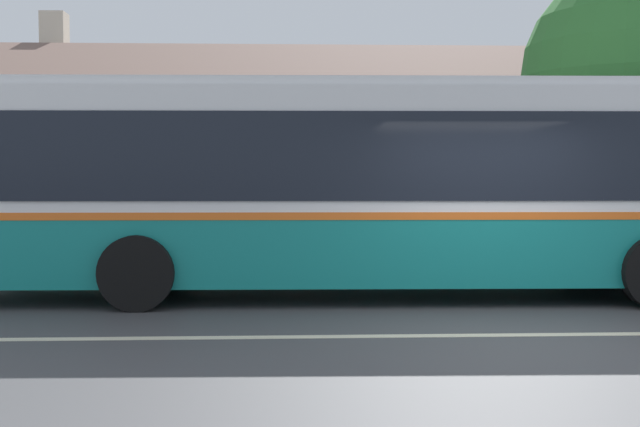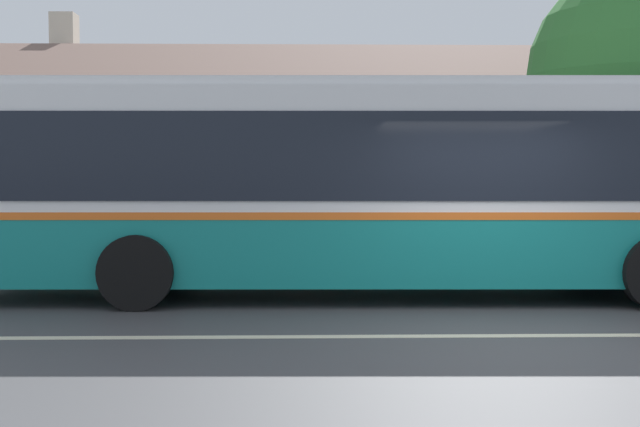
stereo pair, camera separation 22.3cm
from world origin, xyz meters
name	(u,v)px [view 2 (the right image)]	position (x,y,z in m)	size (l,w,h in m)	color
ground_plane	(513,336)	(0.00, 0.00, 0.00)	(300.00, 300.00, 0.00)	#424244
sidewalk_far	(428,264)	(0.00, 6.00, 0.07)	(60.00, 3.00, 0.15)	#9E9E99
lane_divider_stripe	(513,336)	(0.00, 0.00, 0.00)	(60.00, 0.16, 0.01)	beige
community_building	(282,169)	(-2.94, 14.25, 1.81)	(23.97, 10.00, 6.40)	beige
transit_bus	(377,182)	(-1.25, 2.90, 1.66)	(11.96, 2.94, 3.09)	#147F7A
bench_by_building	(40,239)	(-7.20, 6.03, 0.56)	(1.55, 0.51, 0.94)	brown
bench_down_street	(301,239)	(-2.38, 5.66, 0.58)	(1.83, 0.51, 0.94)	brown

